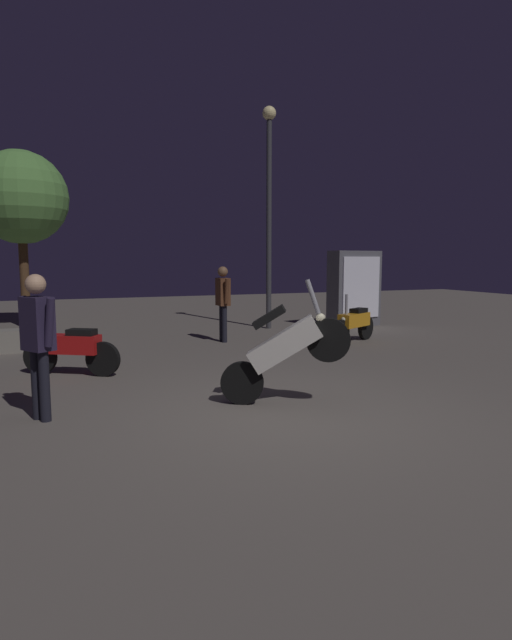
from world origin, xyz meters
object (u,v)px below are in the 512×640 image
object	(u,v)px
person_rider_beside	(38,334)
person_bystander_far	(223,297)
motorcycle_orange_parked_left	(354,323)
streetlamp_near	(269,192)
motorcycle_red_parked_right	(71,348)
kiosk_billboard	(355,289)
motorcycle_white_foreground	(284,348)

from	to	relation	value
person_rider_beside	person_bystander_far	bearing A→B (deg)	18.24
person_bystander_far	motorcycle_orange_parked_left	bearing A→B (deg)	154.95
streetlamp_near	motorcycle_red_parked_right	bearing A→B (deg)	-142.08
motorcycle_orange_parked_left	streetlamp_near	world-z (taller)	streetlamp_near
person_bystander_far	kiosk_billboard	bearing A→B (deg)	-166.09
person_bystander_far	streetlamp_near	xyz separation A→B (m)	(1.86, 1.73, 2.60)
motorcycle_orange_parked_left	person_rider_beside	bearing A→B (deg)	0.66
motorcycle_white_foreground	person_rider_beside	bearing A→B (deg)	-162.38
motorcycle_orange_parked_left	person_bystander_far	xyz separation A→B (m)	(-2.74, 1.14, 0.59)
motorcycle_red_parked_right	streetlamp_near	size ratio (longest dim) A/B	0.25
motorcycle_orange_parked_left	streetlamp_near	distance (m)	4.38
motorcycle_red_parked_right	person_bystander_far	distance (m)	4.10
motorcycle_orange_parked_left	kiosk_billboard	distance (m)	2.88
motorcycle_white_foreground	person_rider_beside	distance (m)	2.96
motorcycle_red_parked_right	motorcycle_orange_parked_left	bearing A→B (deg)	-138.04
motorcycle_white_foreground	kiosk_billboard	size ratio (longest dim) A/B	0.78
motorcycle_orange_parked_left	person_rider_beside	size ratio (longest dim) A/B	0.88
motorcycle_red_parked_right	kiosk_billboard	xyz separation A→B (m)	(7.58, 3.55, 0.61)
person_rider_beside	person_bystander_far	world-z (taller)	same
streetlamp_near	person_bystander_far	bearing A→B (deg)	-136.98
motorcycle_orange_parked_left	person_rider_beside	distance (m)	7.42
motorcycle_white_foreground	streetlamp_near	size ratio (longest dim) A/B	0.28
person_bystander_far	streetlamp_near	world-z (taller)	streetlamp_near
motorcycle_orange_parked_left	kiosk_billboard	xyz separation A→B (m)	(1.50, 2.38, 0.61)
person_rider_beside	streetlamp_near	distance (m)	8.91
person_bystander_far	kiosk_billboard	distance (m)	4.42
person_rider_beside	kiosk_billboard	xyz separation A→B (m)	(8.00, 5.93, 0.03)
motorcycle_white_foreground	person_rider_beside	world-z (taller)	person_rider_beside
motorcycle_red_parked_right	streetlamp_near	xyz separation A→B (m)	(5.19, 4.05, 3.18)
motorcycle_white_foreground	streetlamp_near	distance (m)	7.95
motorcycle_orange_parked_left	person_bystander_far	distance (m)	3.02
motorcycle_orange_parked_left	person_rider_beside	xyz separation A→B (m)	(-6.49, -3.55, 0.59)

